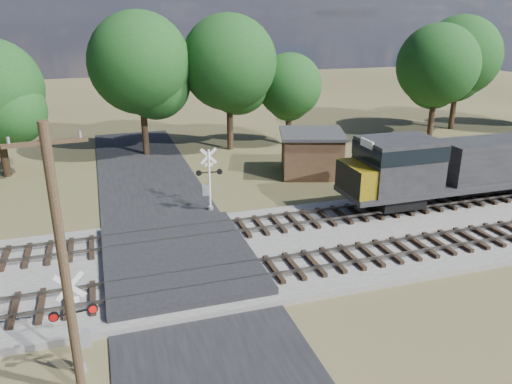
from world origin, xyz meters
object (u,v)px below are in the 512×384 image
object	(u,v)px
equipment_shed	(312,153)
crossing_signal_far	(208,185)
utility_pole	(63,262)
crossing_signal_near	(79,332)

from	to	relation	value
equipment_shed	crossing_signal_far	bearing A→B (deg)	-132.83
utility_pole	equipment_shed	xyz separation A→B (m)	(16.44, 19.22, -3.07)
crossing_signal_near	equipment_shed	bearing A→B (deg)	42.39
utility_pole	equipment_shed	size ratio (longest dim) A/B	1.49
crossing_signal_near	equipment_shed	xyz separation A→B (m)	(16.37, 18.20, 0.04)
crossing_signal_near	equipment_shed	distance (m)	24.48
crossing_signal_near	equipment_shed	world-z (taller)	crossing_signal_near
utility_pole	equipment_shed	distance (m)	25.48
equipment_shed	utility_pole	bearing A→B (deg)	-112.68
crossing_signal_far	equipment_shed	xyz separation A→B (m)	(9.07, 5.10, -0.04)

